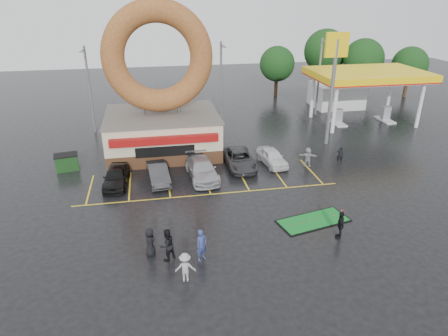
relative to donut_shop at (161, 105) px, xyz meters
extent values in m
plane|color=black|center=(3.00, -12.97, -4.46)|extent=(120.00, 120.00, 0.00)
cube|color=#472B19|center=(0.00, 0.03, -3.86)|extent=(10.00, 8.00, 1.20)
cube|color=beige|center=(0.00, 0.03, -2.11)|extent=(10.00, 8.00, 2.30)
cube|color=#59544C|center=(0.00, 0.03, -0.86)|extent=(10.20, 8.20, 0.20)
cube|color=maroon|center=(0.00, -4.27, -1.86)|extent=(9.00, 0.60, 0.60)
cylinder|color=slate|center=(-1.60, 0.03, -0.16)|extent=(0.30, 0.30, 1.20)
cylinder|color=slate|center=(1.60, 0.03, -0.16)|extent=(0.30, 0.30, 1.20)
torus|color=brown|center=(0.00, 0.03, 4.24)|extent=(9.60, 2.00, 9.60)
cylinder|color=silver|center=(18.00, 2.03, -1.96)|extent=(0.40, 0.40, 5.00)
cylinder|color=silver|center=(28.00, 2.03, -1.96)|extent=(0.40, 0.40, 5.00)
cylinder|color=silver|center=(18.00, 8.03, -1.96)|extent=(0.40, 0.40, 5.00)
cylinder|color=silver|center=(28.00, 8.03, -1.96)|extent=(0.40, 0.40, 5.00)
cube|color=silver|center=(23.00, 5.03, 0.79)|extent=(12.00, 8.00, 0.50)
cube|color=yellow|center=(23.00, 5.03, 1.09)|extent=(12.30, 8.30, 0.70)
cube|color=#99999E|center=(20.00, 5.03, -3.56)|extent=(0.90, 0.60, 1.60)
cube|color=#99999E|center=(26.00, 5.03, -3.56)|extent=(0.90, 0.60, 1.60)
cube|color=silver|center=(23.00, 12.03, -2.96)|extent=(6.00, 5.00, 3.00)
cylinder|color=slate|center=(16.00, -0.97, 0.54)|extent=(0.36, 0.36, 10.00)
cube|color=yellow|center=(16.00, -0.97, 5.04)|extent=(2.20, 0.30, 2.20)
cylinder|color=slate|center=(-7.00, 7.03, 0.04)|extent=(0.24, 0.24, 9.00)
cylinder|color=slate|center=(-7.00, 6.03, 4.24)|extent=(0.12, 2.00, 0.12)
cube|color=slate|center=(-7.00, 5.03, 4.19)|extent=(0.40, 0.18, 0.12)
cylinder|color=slate|center=(7.00, 8.03, 0.04)|extent=(0.24, 0.24, 9.00)
cylinder|color=slate|center=(7.00, 7.03, 4.24)|extent=(0.12, 2.00, 0.12)
cube|color=slate|center=(7.00, 6.03, 4.19)|extent=(0.40, 0.18, 0.12)
cylinder|color=slate|center=(19.00, 9.03, 0.04)|extent=(0.24, 0.24, 9.00)
cylinder|color=slate|center=(19.00, 8.03, 4.24)|extent=(0.12, 2.00, 0.12)
cube|color=slate|center=(19.00, 7.03, 4.19)|extent=(0.40, 0.18, 0.12)
cylinder|color=#332114|center=(29.00, 17.03, -3.02)|extent=(0.50, 0.50, 2.88)
sphere|color=black|center=(29.00, 17.03, 0.74)|extent=(5.60, 5.60, 5.60)
cylinder|color=#332114|center=(35.00, 15.03, -3.20)|extent=(0.50, 0.50, 2.52)
sphere|color=black|center=(35.00, 15.03, 0.09)|extent=(4.90, 4.90, 4.90)
cylinder|color=#332114|center=(25.00, 21.03, -2.84)|extent=(0.50, 0.50, 3.24)
sphere|color=black|center=(25.00, 21.03, 1.39)|extent=(6.30, 6.30, 6.30)
cylinder|color=#332114|center=(17.00, 19.03, -3.20)|extent=(0.50, 0.50, 2.52)
sphere|color=black|center=(17.00, 19.03, 0.09)|extent=(4.90, 4.90, 4.90)
imported|color=black|center=(-3.98, -6.68, -3.71)|extent=(2.10, 4.53, 1.50)
imported|color=#2E2F31|center=(-0.74, -6.63, -3.75)|extent=(1.92, 4.44, 1.42)
imported|color=#A8A9AE|center=(2.75, -6.54, -3.70)|extent=(2.53, 5.42, 1.53)
imported|color=#333235|center=(6.23, -4.97, -3.75)|extent=(2.41, 5.19, 1.44)
imported|color=silver|center=(9.15, -4.97, -3.77)|extent=(2.17, 4.27, 1.39)
imported|color=navy|center=(1.29, -17.30, -3.50)|extent=(0.84, 0.77, 1.93)
imported|color=black|center=(-0.61, -16.92, -3.49)|extent=(1.19, 1.15, 1.94)
imported|color=gray|center=(0.22, -18.93, -3.62)|extent=(1.15, 0.75, 1.68)
imported|color=black|center=(-1.54, -16.33, -3.59)|extent=(0.71, 0.94, 1.74)
imported|color=black|center=(9.91, -16.66, -3.56)|extent=(0.81, 1.15, 1.82)
imported|color=#959597|center=(12.04, -5.93, -3.60)|extent=(1.68, 1.05, 1.73)
imported|color=black|center=(15.14, -5.73, -3.69)|extent=(0.65, 0.53, 1.55)
cube|color=#193F18|center=(-8.26, -2.84, -3.81)|extent=(1.98, 1.49, 1.30)
cube|color=black|center=(9.09, -14.60, -4.44)|extent=(5.10, 3.05, 0.05)
cube|color=#126D24|center=(9.09, -14.60, -4.41)|extent=(4.84, 2.79, 0.03)
cylinder|color=silver|center=(11.06, -14.49, -4.14)|extent=(0.02, 0.02, 0.54)
cube|color=red|center=(11.13, -14.49, -3.92)|extent=(0.14, 0.01, 0.10)
camera|label=1|loc=(-0.91, -35.79, 9.48)|focal=32.00mm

